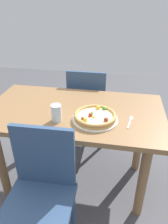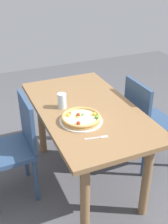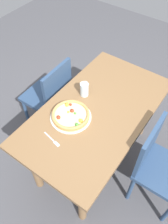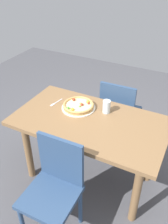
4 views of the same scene
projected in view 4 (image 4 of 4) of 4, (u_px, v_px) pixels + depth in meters
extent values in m
plane|color=#4C4C51|center=(89.00, 176.00, 2.58)|extent=(6.00, 6.00, 0.00)
cube|color=olive|center=(90.00, 122.00, 2.17)|extent=(1.37, 0.77, 0.04)
cylinder|color=olive|center=(152.00, 154.00, 2.36)|extent=(0.07, 0.07, 0.71)
cylinder|color=olive|center=(56.00, 123.00, 2.78)|extent=(0.07, 0.07, 0.71)
cylinder|color=olive|center=(136.00, 193.00, 1.99)|extent=(0.07, 0.07, 0.71)
cylinder|color=olive|center=(28.00, 150.00, 2.40)|extent=(0.07, 0.07, 0.71)
cylinder|color=navy|center=(111.00, 117.00, 3.11)|extent=(0.04, 0.04, 0.43)
cylinder|color=navy|center=(136.00, 124.00, 2.99)|extent=(0.04, 0.04, 0.43)
cylinder|color=navy|center=(101.00, 132.00, 2.86)|extent=(0.04, 0.04, 0.43)
cylinder|color=navy|center=(128.00, 141.00, 2.73)|extent=(0.04, 0.04, 0.43)
cube|color=navy|center=(121.00, 112.00, 2.79)|extent=(0.41, 0.41, 0.04)
cube|color=navy|center=(117.00, 103.00, 2.52)|extent=(0.38, 0.04, 0.42)
cylinder|color=navy|center=(23.00, 224.00, 1.91)|extent=(0.04, 0.04, 0.43)
cylinder|color=navy|center=(80.00, 207.00, 2.04)|extent=(0.04, 0.04, 0.43)
cylinder|color=navy|center=(46.00, 192.00, 2.16)|extent=(0.04, 0.04, 0.43)
cube|color=navy|center=(50.00, 197.00, 1.84)|extent=(0.41, 0.41, 0.04)
cube|color=navy|center=(61.00, 160.00, 1.85)|extent=(0.38, 0.04, 0.42)
cylinder|color=silver|center=(79.00, 108.00, 2.32)|extent=(0.32, 0.32, 0.01)
cylinder|color=tan|center=(79.00, 106.00, 2.31)|extent=(0.29, 0.29, 0.02)
cylinder|color=beige|center=(79.00, 105.00, 2.30)|extent=(0.26, 0.26, 0.01)
torus|color=tan|center=(79.00, 105.00, 2.30)|extent=(0.30, 0.30, 0.02)
sphere|color=gold|center=(81.00, 103.00, 2.32)|extent=(0.02, 0.02, 0.02)
sphere|color=maroon|center=(74.00, 100.00, 2.37)|extent=(0.03, 0.03, 0.03)
sphere|color=#4C9E38|center=(68.00, 108.00, 2.24)|extent=(0.03, 0.03, 0.03)
sphere|color=maroon|center=(89.00, 103.00, 2.31)|extent=(0.02, 0.02, 0.02)
sphere|color=gold|center=(72.00, 109.00, 2.22)|extent=(0.03, 0.03, 0.03)
sphere|color=#4C9E38|center=(80.00, 106.00, 2.27)|extent=(0.02, 0.02, 0.02)
sphere|color=maroon|center=(82.00, 105.00, 2.29)|extent=(0.03, 0.03, 0.03)
sphere|color=gold|center=(88.00, 102.00, 2.33)|extent=(0.03, 0.03, 0.03)
cube|color=silver|center=(58.00, 101.00, 2.42)|extent=(0.03, 0.11, 0.00)
cube|color=silver|center=(53.00, 105.00, 2.37)|extent=(0.03, 0.05, 0.00)
cylinder|color=silver|center=(107.00, 107.00, 2.23)|extent=(0.07, 0.07, 0.12)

